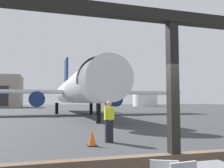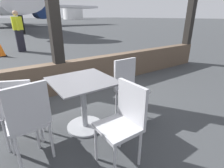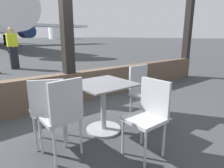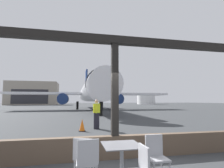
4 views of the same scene
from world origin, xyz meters
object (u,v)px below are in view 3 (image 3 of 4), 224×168
Objects in this scene: cafe_chair_window_left at (63,112)px; cafe_chair_window_right at (142,89)px; ground_crew_worker at (13,48)px; dining_table at (103,103)px; fuel_storage_tank at (59,33)px; cafe_chair_aisle_right at (49,107)px; cafe_chair_aisle_left at (149,111)px.

cafe_chair_window_right is (1.48, 0.17, -0.03)m from cafe_chair_window_left.
cafe_chair_window_right is at bearing -86.04° from ground_crew_worker.
dining_table is 0.09× the size of fuel_storage_tank.
cafe_chair_aisle_right is at bearing 174.22° from cafe_chair_window_right.
cafe_chair_aisle_left reaches higher than cafe_chair_aisle_right.
cafe_chair_aisle_right is at bearing 174.04° from dining_table.
ground_crew_worker is (-0.48, 6.96, 0.36)m from cafe_chair_window_right.
cafe_chair_window_right is 6.98m from ground_crew_worker.
cafe_chair_window_right reaches higher than cafe_chair_aisle_left.
fuel_storage_tank is (34.67, 79.30, 2.22)m from cafe_chair_aisle_right.
cafe_chair_window_right is 86.11m from fuel_storage_tank.
cafe_chair_window_right is at bearing -112.65° from fuel_storage_tank.
ground_crew_worker is at bearing 88.65° from cafe_chair_aisle_left.
fuel_storage_tank is (33.15, 79.45, 2.21)m from cafe_chair_window_right.
ground_crew_worker is (1.04, 6.80, 0.37)m from cafe_chair_aisle_right.
ground_crew_worker is at bearing 93.96° from cafe_chair_window_right.
ground_crew_worker reaches higher than dining_table.
fuel_storage_tank is at bearing 66.49° from cafe_chair_window_left.
cafe_chair_window_left is 7.21m from ground_crew_worker.
cafe_chair_aisle_left is (-0.66, -0.72, 0.00)m from cafe_chair_window_right.
dining_table is at bearing 18.27° from cafe_chair_window_left.
cafe_chair_window_left is at bearing -113.51° from fuel_storage_tank.
dining_table is at bearing -92.19° from ground_crew_worker.
fuel_storage_tank reaches higher than dining_table.
cafe_chair_window_right reaches higher than dining_table.
fuel_storage_tank is at bearing 66.88° from dining_table.
cafe_chair_window_right is at bearing 47.36° from cafe_chair_aisle_left.
cafe_chair_aisle_right is (-1.53, 0.15, -0.01)m from cafe_chair_window_right.
dining_table is 0.79m from cafe_chair_aisle_right.
cafe_chair_aisle_right is 0.52× the size of ground_crew_worker.
cafe_chair_window_right is at bearing -5.59° from dining_table.
cafe_chair_aisle_left is at bearing -112.87° from fuel_storage_tank.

